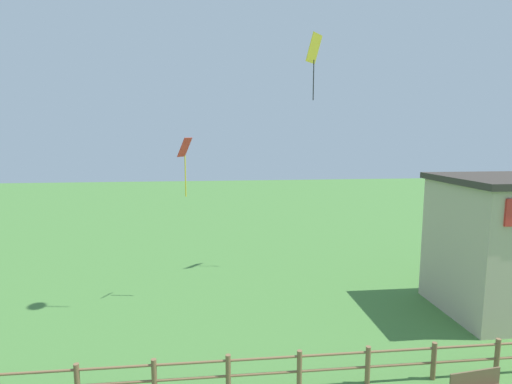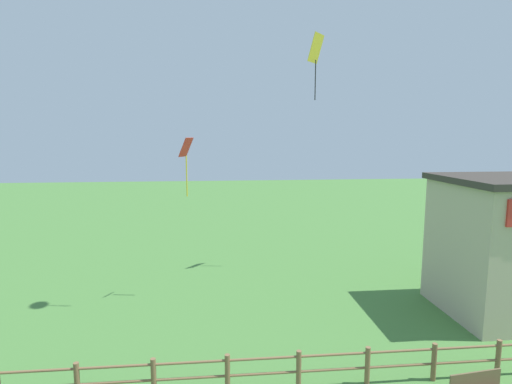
# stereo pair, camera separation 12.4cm
# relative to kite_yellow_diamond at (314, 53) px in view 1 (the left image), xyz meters

# --- Properties ---
(wooden_fence) EXTENTS (17.42, 0.14, 1.09)m
(wooden_fence) POSITION_rel_kite_yellow_diamond_xyz_m (-3.71, -9.91, -10.20)
(wooden_fence) COLOR brown
(wooden_fence) RESTS_ON ground_plane
(kite_yellow_diamond) EXTENTS (0.95, 1.01, 3.13)m
(kite_yellow_diamond) POSITION_rel_kite_yellow_diamond_xyz_m (0.00, 0.00, 0.00)
(kite_yellow_diamond) COLOR yellow
(kite_red_diamond) EXTENTS (0.62, 0.72, 2.42)m
(kite_red_diamond) POSITION_rel_kite_yellow_diamond_xyz_m (-6.12, -3.20, -4.80)
(kite_red_diamond) COLOR red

